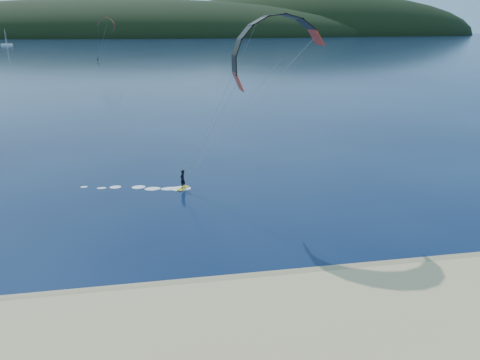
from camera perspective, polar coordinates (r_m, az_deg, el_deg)
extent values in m
plane|color=black|center=(24.24, -0.01, -19.46)|extent=(1800.00, 1800.00, 0.00)
cube|color=#927E55|center=(27.82, -1.62, -13.64)|extent=(220.00, 2.50, 0.10)
ellipsoid|color=black|center=(740.26, -14.01, 17.63)|extent=(840.00, 280.00, 110.00)
ellipsoid|color=black|center=(822.04, 9.43, 18.04)|extent=(600.00, 240.00, 140.00)
cube|color=gold|center=(43.77, -7.42, -1.06)|extent=(1.22, 1.56, 0.09)
imported|color=black|center=(43.44, -7.48, 0.14)|extent=(0.74, 0.82, 1.88)
cylinder|color=gray|center=(39.88, -1.51, 7.26)|extent=(0.02, 0.02, 14.16)
cube|color=gold|center=(218.42, -17.95, 14.47)|extent=(1.24, 1.35, 0.08)
imported|color=black|center=(218.36, -17.98, 14.70)|extent=(1.03, 1.06, 1.71)
cylinder|color=gray|center=(214.04, -17.46, 16.66)|extent=(0.02, 0.02, 16.55)
cube|color=white|center=(432.93, -28.05, 15.25)|extent=(9.53, 5.64, 1.59)
cylinder|color=white|center=(432.77, -28.18, 16.07)|extent=(0.23, 0.23, 12.47)
cube|color=white|center=(434.27, -28.11, 16.08)|extent=(0.99, 2.82, 9.07)
cube|color=white|center=(431.07, -28.20, 15.76)|extent=(0.78, 2.17, 5.67)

